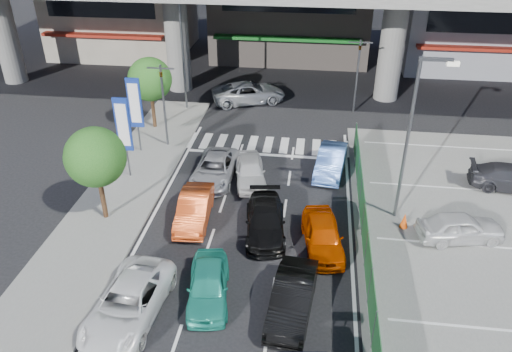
# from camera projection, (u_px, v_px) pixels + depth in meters

# --- Properties ---
(ground) EXTENTS (120.00, 120.00, 0.00)m
(ground) POSITION_uv_depth(u_px,v_px,m) (234.00, 288.00, 20.19)
(ground) COLOR black
(ground) RESTS_ON ground
(parking_lot) EXTENTS (12.00, 28.00, 0.06)m
(parking_lot) POSITION_uv_depth(u_px,v_px,m) (503.00, 277.00, 20.67)
(parking_lot) COLOR slate
(parking_lot) RESTS_ON ground
(sidewalk_left) EXTENTS (4.00, 30.00, 0.12)m
(sidewalk_left) POSITION_uv_depth(u_px,v_px,m) (106.00, 217.00, 24.36)
(sidewalk_left) COLOR slate
(sidewalk_left) RESTS_ON ground
(fence_run) EXTENTS (0.16, 22.00, 1.80)m
(fence_run) POSITION_uv_depth(u_px,v_px,m) (368.00, 265.00, 20.00)
(fence_run) COLOR #205E2C
(fence_run) RESTS_ON ground
(traffic_light_left) EXTENTS (1.60, 1.24, 5.20)m
(traffic_light_left) POSITION_uv_depth(u_px,v_px,m) (162.00, 86.00, 29.16)
(traffic_light_left) COLOR #595B60
(traffic_light_left) RESTS_ON ground
(traffic_light_right) EXTENTS (1.60, 1.24, 5.20)m
(traffic_light_right) POSITION_uv_depth(u_px,v_px,m) (359.00, 58.00, 33.86)
(traffic_light_right) COLOR #595B60
(traffic_light_right) RESTS_ON ground
(street_lamp_right) EXTENTS (1.65, 0.22, 8.00)m
(street_lamp_right) POSITION_uv_depth(u_px,v_px,m) (413.00, 128.00, 22.12)
(street_lamp_right) COLOR #595B60
(street_lamp_right) RESTS_ON ground
(street_lamp_left) EXTENTS (1.65, 0.22, 8.00)m
(street_lamp_left) POSITION_uv_depth(u_px,v_px,m) (185.00, 44.00, 33.89)
(street_lamp_left) COLOR #595B60
(street_lamp_left) RESTS_ON ground
(signboard_near) EXTENTS (0.80, 0.14, 4.70)m
(signboard_near) POSITION_uv_depth(u_px,v_px,m) (123.00, 127.00, 26.28)
(signboard_near) COLOR #595B60
(signboard_near) RESTS_ON ground
(signboard_far) EXTENTS (0.80, 0.14, 4.70)m
(signboard_far) POSITION_uv_depth(u_px,v_px,m) (135.00, 105.00, 28.89)
(signboard_far) COLOR #595B60
(signboard_far) RESTS_ON ground
(tree_near) EXTENTS (2.80, 2.80, 4.80)m
(tree_near) POSITION_uv_depth(u_px,v_px,m) (95.00, 157.00, 22.68)
(tree_near) COLOR #382314
(tree_near) RESTS_ON ground
(tree_far) EXTENTS (2.80, 2.80, 4.80)m
(tree_far) POSITION_uv_depth(u_px,v_px,m) (150.00, 79.00, 31.75)
(tree_far) COLOR #382314
(tree_far) RESTS_ON ground
(sedan_white_mid_left) EXTENTS (2.63, 5.07, 1.37)m
(sedan_white_mid_left) POSITION_uv_depth(u_px,v_px,m) (128.00, 303.00, 18.52)
(sedan_white_mid_left) COLOR white
(sedan_white_mid_left) RESTS_ON ground
(taxi_teal_mid) EXTENTS (2.15, 4.08, 1.32)m
(taxi_teal_mid) POSITION_uv_depth(u_px,v_px,m) (208.00, 285.00, 19.38)
(taxi_teal_mid) COLOR teal
(taxi_teal_mid) RESTS_ON ground
(hatch_black_mid_right) EXTENTS (1.87, 4.31, 1.38)m
(hatch_black_mid_right) POSITION_uv_depth(u_px,v_px,m) (292.00, 298.00, 18.73)
(hatch_black_mid_right) COLOR black
(hatch_black_mid_right) RESTS_ON ground
(taxi_orange_left) EXTENTS (1.69, 4.17, 1.35)m
(taxi_orange_left) POSITION_uv_depth(u_px,v_px,m) (194.00, 208.00, 23.93)
(taxi_orange_left) COLOR #C94518
(taxi_orange_left) RESTS_ON ground
(sedan_black_mid) EXTENTS (2.33, 4.62, 1.29)m
(sedan_black_mid) POSITION_uv_depth(u_px,v_px,m) (265.00, 221.00, 23.11)
(sedan_black_mid) COLOR black
(sedan_black_mid) RESTS_ON ground
(taxi_orange_right) EXTENTS (2.23, 4.25, 1.38)m
(taxi_orange_right) POSITION_uv_depth(u_px,v_px,m) (323.00, 235.00, 22.09)
(taxi_orange_right) COLOR #BB3900
(taxi_orange_right) RESTS_ON ground
(wagon_silver_front_left) EXTENTS (2.20, 4.62, 1.27)m
(wagon_silver_front_left) POSITION_uv_depth(u_px,v_px,m) (215.00, 169.00, 27.34)
(wagon_silver_front_left) COLOR #97979D
(wagon_silver_front_left) RESTS_ON ground
(sedan_white_front_mid) EXTENTS (2.36, 4.17, 1.34)m
(sedan_white_front_mid) POSITION_uv_depth(u_px,v_px,m) (250.00, 171.00, 27.11)
(sedan_white_front_mid) COLOR silver
(sedan_white_front_mid) RESTS_ON ground
(kei_truck_front_right) EXTENTS (2.00, 4.34, 1.38)m
(kei_truck_front_right) POSITION_uv_depth(u_px,v_px,m) (331.00, 161.00, 27.97)
(kei_truck_front_right) COLOR #4C76CC
(kei_truck_front_right) RESTS_ON ground
(crossing_wagon_silver) EXTENTS (5.94, 4.30, 1.50)m
(crossing_wagon_silver) POSITION_uv_depth(u_px,v_px,m) (249.00, 93.00, 37.05)
(crossing_wagon_silver) COLOR #A9ADB0
(crossing_wagon_silver) RESTS_ON ground
(parked_sedan_white) EXTENTS (4.12, 2.30, 1.32)m
(parked_sedan_white) POSITION_uv_depth(u_px,v_px,m) (460.00, 227.00, 22.54)
(parked_sedan_white) COLOR silver
(parked_sedan_white) RESTS_ON parking_lot
(traffic_cone) EXTENTS (0.44, 0.44, 0.76)m
(traffic_cone) POSITION_uv_depth(u_px,v_px,m) (404.00, 220.00, 23.48)
(traffic_cone) COLOR #DB480C
(traffic_cone) RESTS_ON parking_lot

